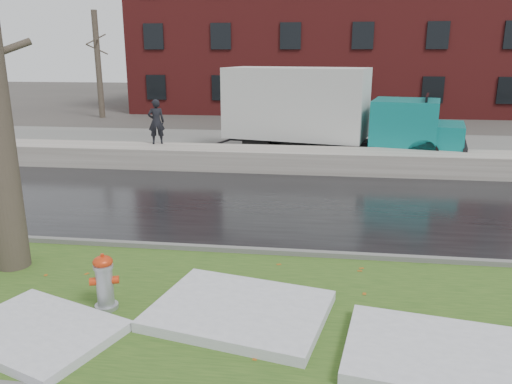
# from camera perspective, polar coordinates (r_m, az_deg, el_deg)

# --- Properties ---
(ground) EXTENTS (120.00, 120.00, 0.00)m
(ground) POSITION_cam_1_polar(r_m,az_deg,el_deg) (9.47, -5.17, -9.24)
(ground) COLOR #47423D
(ground) RESTS_ON ground
(verge) EXTENTS (60.00, 4.50, 0.04)m
(verge) POSITION_cam_1_polar(r_m,az_deg,el_deg) (8.38, -7.09, -12.65)
(verge) COLOR #274717
(verge) RESTS_ON ground
(road) EXTENTS (60.00, 7.00, 0.03)m
(road) POSITION_cam_1_polar(r_m,az_deg,el_deg) (13.61, -1.03, -1.30)
(road) COLOR black
(road) RESTS_ON ground
(parking_lot) EXTENTS (60.00, 9.00, 0.03)m
(parking_lot) POSITION_cam_1_polar(r_m,az_deg,el_deg) (21.82, 2.33, 5.14)
(parking_lot) COLOR slate
(parking_lot) RESTS_ON ground
(curb) EXTENTS (60.00, 0.15, 0.14)m
(curb) POSITION_cam_1_polar(r_m,az_deg,el_deg) (10.34, -3.96, -6.59)
(curb) COLOR slate
(curb) RESTS_ON ground
(snowbank) EXTENTS (60.00, 1.60, 0.75)m
(snowbank) POSITION_cam_1_polar(r_m,az_deg,el_deg) (17.56, 1.02, 3.78)
(snowbank) COLOR #B0AAA1
(snowbank) RESTS_ON ground
(brick_building) EXTENTS (26.00, 12.00, 10.00)m
(brick_building) POSITION_cam_1_polar(r_m,az_deg,el_deg) (38.38, 8.02, 16.98)
(brick_building) COLOR maroon
(brick_building) RESTS_ON ground
(bg_tree_left) EXTENTS (1.40, 1.62, 6.50)m
(bg_tree_left) POSITION_cam_1_polar(r_m,az_deg,el_deg) (33.44, -17.59, 13.80)
(bg_tree_left) COLOR brown
(bg_tree_left) RESTS_ON ground
(bg_tree_center) EXTENTS (1.40, 1.62, 6.50)m
(bg_tree_center) POSITION_cam_1_polar(r_m,az_deg,el_deg) (35.29, -5.60, 14.48)
(bg_tree_center) COLOR brown
(bg_tree_center) RESTS_ON ground
(fire_hydrant) EXTENTS (0.46, 0.43, 0.93)m
(fire_hydrant) POSITION_cam_1_polar(r_m,az_deg,el_deg) (8.30, -16.95, -9.55)
(fire_hydrant) COLOR #989CA0
(fire_hydrant) RESTS_ON verge
(box_truck) EXTENTS (10.43, 4.18, 3.45)m
(box_truck) POSITION_cam_1_polar(r_m,az_deg,el_deg) (19.62, 7.76, 9.17)
(box_truck) COLOR black
(box_truck) RESTS_ON ground
(worker) EXTENTS (0.69, 0.58, 1.62)m
(worker) POSITION_cam_1_polar(r_m,az_deg,el_deg) (18.67, -11.33, 7.89)
(worker) COLOR black
(worker) RESTS_ON snowbank
(snow_patch_near) EXTENTS (2.97, 2.51, 0.16)m
(snow_patch_near) POSITION_cam_1_polar(r_m,az_deg,el_deg) (7.95, -1.87, -13.37)
(snow_patch_near) COLOR silver
(snow_patch_near) RESTS_ON verge
(snow_patch_far) EXTENTS (2.62, 2.27, 0.14)m
(snow_patch_far) POSITION_cam_1_polar(r_m,az_deg,el_deg) (8.06, -23.73, -14.43)
(snow_patch_far) COLOR silver
(snow_patch_far) RESTS_ON verge
(snow_patch_side) EXTENTS (3.06, 2.24, 0.18)m
(snow_patch_side) POSITION_cam_1_polar(r_m,az_deg,el_deg) (7.33, 21.80, -17.23)
(snow_patch_side) COLOR silver
(snow_patch_side) RESTS_ON verge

